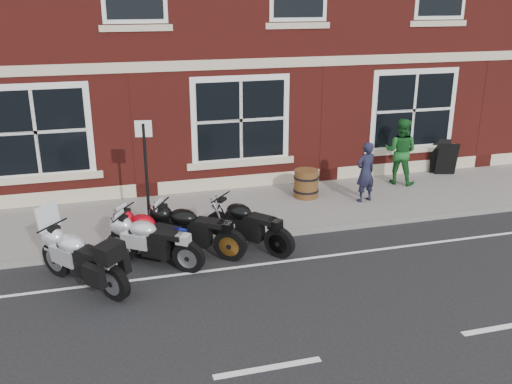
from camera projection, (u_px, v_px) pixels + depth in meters
ground at (223, 274)px, 10.88m from camera, size 80.00×80.00×0.00m
sidewalk at (196, 215)px, 13.59m from camera, size 30.00×3.00×0.12m
kerb at (209, 242)px, 12.15m from camera, size 30.00×0.16×0.12m
moto_touring_silver at (82, 256)px, 10.26m from camera, size 1.54×1.84×1.48m
moto_sport_red at (153, 234)px, 11.34m from camera, size 1.62×1.55×0.95m
moto_sport_black at (193, 228)px, 11.53m from camera, size 1.91×1.37×1.00m
moto_sport_silver at (153, 240)px, 11.06m from camera, size 1.79×1.34×0.95m
moto_naked_black at (248, 223)px, 11.83m from camera, size 1.51×1.74×0.98m
pedestrian_left at (366, 172)px, 14.12m from camera, size 0.63×0.49×1.52m
pedestrian_right at (401, 151)px, 15.42m from camera, size 1.11×1.09×1.80m
a_board_sign at (444, 157)px, 16.38m from camera, size 0.66×0.53×0.97m
barrel_planter at (306, 184)px, 14.53m from camera, size 0.65×0.65×0.72m
parking_sign at (146, 169)px, 12.08m from camera, size 0.35×0.09×2.47m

